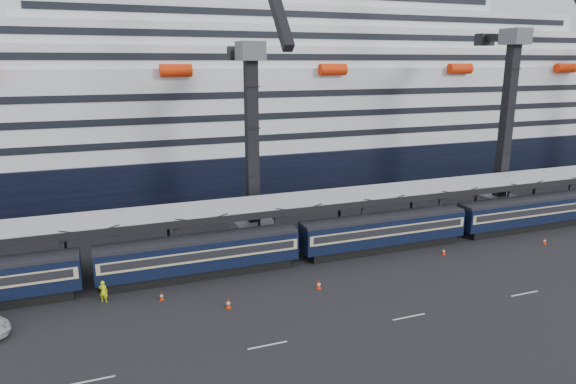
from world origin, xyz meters
name	(u,v)px	position (x,y,z in m)	size (l,w,h in m)	color
ground	(509,273)	(0.00, 0.00, 0.00)	(260.00, 260.00, 0.00)	black
train	(410,227)	(-4.65, 10.00, 2.20)	(133.05, 3.00, 4.05)	black
canopy	(426,188)	(0.00, 14.00, 5.25)	(130.00, 6.25, 5.53)	#9B9DA3
cruise_ship	(312,107)	(-1.08, 45.99, 12.34)	(214.09, 28.84, 34.00)	black
crane_dark_near	(253,136)	(-20.00, 18.59, 11.93)	(4.50, 17.75, 35.08)	#505358
crane_dark_mid	(510,113)	(15.00, 17.59, 13.36)	(4.50, 18.24, 39.64)	#505358
worker	(103,291)	(-36.85, 7.50, 0.97)	(0.71, 0.47, 1.94)	#D6F70D
traffic_cone_a	(162,296)	(-32.20, 6.16, 0.34)	(0.35, 0.35, 0.69)	red
traffic_cone_b	(319,284)	(-18.63, 3.42, 0.41)	(0.42, 0.42, 0.83)	red
traffic_cone_c	(228,303)	(-27.19, 2.68, 0.40)	(0.41, 0.41, 0.82)	red
traffic_cone_d	(444,251)	(-2.76, 6.42, 0.36)	(0.36, 0.36, 0.73)	red
traffic_cone_e	(545,241)	(9.89, 5.08, 0.36)	(0.36, 0.36, 0.73)	red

